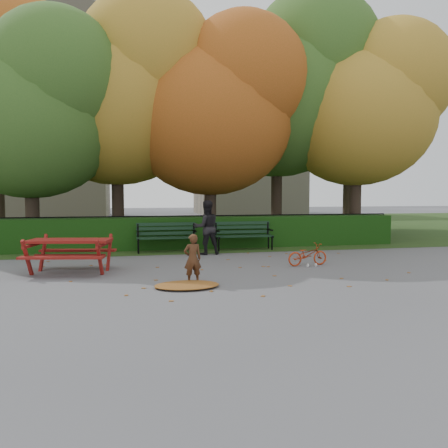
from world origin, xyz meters
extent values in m
plane|color=slate|center=(0.00, 0.00, 0.00)|extent=(90.00, 90.00, 0.00)
plane|color=#1F3812|center=(0.00, 14.00, 0.01)|extent=(90.00, 90.00, 0.00)
cube|color=#9F9580|center=(-9.00, 26.00, 7.50)|extent=(10.00, 7.00, 15.00)
cube|color=#9F9580|center=(8.00, 28.00, 6.00)|extent=(9.00, 6.00, 12.00)
cube|color=black|center=(0.00, 4.50, 0.50)|extent=(13.00, 0.90, 1.00)
cube|color=black|center=(0.00, 5.30, 0.08)|extent=(14.00, 0.04, 0.04)
cube|color=black|center=(0.00, 5.30, 1.00)|extent=(14.00, 0.04, 0.04)
cylinder|color=black|center=(-3.00, 5.30, 0.50)|extent=(0.03, 0.03, 1.00)
cylinder|color=black|center=(0.00, 5.30, 0.50)|extent=(0.03, 0.03, 1.00)
cylinder|color=black|center=(3.00, 5.30, 0.50)|extent=(0.03, 0.03, 1.00)
cylinder|color=black|center=(6.50, 5.30, 0.50)|extent=(0.03, 0.03, 1.00)
cylinder|color=#2C221A|center=(-5.50, 5.80, 1.31)|extent=(0.44, 0.44, 2.62)
ellipsoid|color=#30561E|center=(-5.50, 5.80, 4.12)|extent=(5.60, 5.60, 5.04)
sphere|color=#30561E|center=(-4.52, 5.10, 5.38)|extent=(4.20, 4.20, 4.20)
cylinder|color=#2C221A|center=(-2.80, 7.00, 1.57)|extent=(0.44, 0.44, 3.15)
ellipsoid|color=olive|center=(-2.80, 7.00, 4.95)|extent=(6.40, 6.40, 5.76)
sphere|color=olive|center=(-1.68, 6.20, 6.39)|extent=(4.80, 4.80, 4.80)
cylinder|color=#2C221A|center=(0.50, 6.20, 1.40)|extent=(0.44, 0.44, 2.80)
ellipsoid|color=brown|center=(0.50, 6.20, 4.40)|extent=(6.00, 6.00, 5.40)
sphere|color=brown|center=(1.55, 5.45, 5.75)|extent=(4.50, 4.50, 4.50)
cylinder|color=#2C221A|center=(3.50, 7.50, 1.75)|extent=(0.44, 0.44, 3.50)
ellipsoid|color=#30561E|center=(3.50, 7.50, 5.50)|extent=(6.80, 6.80, 6.12)
sphere|color=#30561E|center=(4.69, 6.65, 7.03)|extent=(5.10, 5.10, 5.10)
cylinder|color=#2C221A|center=(6.20, 6.00, 1.49)|extent=(0.44, 0.44, 2.97)
ellipsoid|color=olive|center=(6.20, 6.00, 4.68)|extent=(5.80, 5.80, 5.22)
sphere|color=olive|center=(7.21, 5.28, 5.98)|extent=(4.35, 4.35, 4.35)
sphere|color=brown|center=(-6.35, 8.68, 6.71)|extent=(4.95, 4.95, 4.95)
cylinder|color=#2C221A|center=(8.00, 10.00, 1.57)|extent=(0.44, 0.44, 3.15)
ellipsoid|color=#30561E|center=(8.00, 10.00, 4.95)|extent=(6.00, 6.00, 5.40)
sphere|color=#30561E|center=(9.05, 9.25, 6.30)|extent=(4.50, 4.50, 4.50)
cube|color=black|center=(-1.30, 3.42, 0.44)|extent=(1.80, 0.12, 0.04)
cube|color=black|center=(-1.30, 3.60, 0.44)|extent=(1.80, 0.12, 0.04)
cube|color=black|center=(-1.30, 3.78, 0.44)|extent=(1.80, 0.12, 0.04)
cube|color=black|center=(-1.30, 3.87, 0.55)|extent=(1.80, 0.05, 0.10)
cube|color=black|center=(-1.30, 3.87, 0.70)|extent=(1.80, 0.05, 0.10)
cube|color=black|center=(-1.30, 3.87, 0.83)|extent=(1.80, 0.05, 0.10)
cube|color=black|center=(-2.15, 3.60, 0.42)|extent=(0.05, 0.55, 0.06)
cube|color=black|center=(-2.15, 3.87, 0.65)|extent=(0.05, 0.05, 0.41)
cylinder|color=black|center=(-2.15, 3.42, 0.22)|extent=(0.05, 0.05, 0.44)
cylinder|color=black|center=(-2.15, 3.78, 0.22)|extent=(0.05, 0.05, 0.44)
cube|color=black|center=(-2.15, 3.62, 0.62)|extent=(0.05, 0.45, 0.04)
cube|color=black|center=(-0.45, 3.60, 0.42)|extent=(0.05, 0.55, 0.06)
cube|color=black|center=(-0.45, 3.87, 0.65)|extent=(0.05, 0.05, 0.41)
cylinder|color=black|center=(-0.45, 3.42, 0.22)|extent=(0.05, 0.05, 0.44)
cylinder|color=black|center=(-0.45, 3.78, 0.22)|extent=(0.05, 0.05, 0.44)
cube|color=black|center=(-0.45, 3.62, 0.62)|extent=(0.05, 0.45, 0.04)
cube|color=black|center=(1.10, 3.42, 0.44)|extent=(1.80, 0.12, 0.04)
cube|color=black|center=(1.10, 3.60, 0.44)|extent=(1.80, 0.12, 0.04)
cube|color=black|center=(1.10, 3.78, 0.44)|extent=(1.80, 0.12, 0.04)
cube|color=black|center=(1.10, 3.87, 0.55)|extent=(1.80, 0.05, 0.10)
cube|color=black|center=(1.10, 3.87, 0.70)|extent=(1.80, 0.05, 0.10)
cube|color=black|center=(1.10, 3.87, 0.83)|extent=(1.80, 0.05, 0.10)
cube|color=black|center=(0.25, 3.60, 0.42)|extent=(0.05, 0.55, 0.06)
cube|color=black|center=(0.25, 3.87, 0.65)|extent=(0.05, 0.05, 0.41)
cylinder|color=black|center=(0.25, 3.42, 0.22)|extent=(0.05, 0.05, 0.44)
cylinder|color=black|center=(0.25, 3.78, 0.22)|extent=(0.05, 0.05, 0.44)
cube|color=black|center=(0.25, 3.62, 0.62)|extent=(0.05, 0.45, 0.04)
cube|color=black|center=(1.95, 3.60, 0.42)|extent=(0.05, 0.55, 0.06)
cube|color=black|center=(1.95, 3.87, 0.65)|extent=(0.05, 0.05, 0.41)
cylinder|color=black|center=(1.95, 3.42, 0.22)|extent=(0.05, 0.05, 0.44)
cylinder|color=black|center=(1.95, 3.78, 0.22)|extent=(0.05, 0.05, 0.44)
cube|color=black|center=(1.95, 3.62, 0.62)|extent=(0.05, 0.45, 0.04)
cube|color=maroon|center=(-3.69, 0.63, 0.72)|extent=(1.86, 1.04, 0.06)
cube|color=maroon|center=(-3.80, 0.06, 0.43)|extent=(1.77, 0.56, 0.05)
cube|color=maroon|center=(-3.59, 1.21, 0.43)|extent=(1.77, 0.56, 0.05)
cube|color=maroon|center=(-4.52, 0.34, 0.39)|extent=(0.15, 0.51, 0.85)
cube|color=maroon|center=(-4.36, 1.21, 0.39)|extent=(0.15, 0.51, 0.85)
cube|color=maroon|center=(-4.44, 0.77, 0.64)|extent=(0.30, 1.30, 0.06)
cube|color=maroon|center=(-3.03, 0.06, 0.39)|extent=(0.15, 0.51, 0.85)
cube|color=maroon|center=(-2.87, 0.93, 0.39)|extent=(0.15, 0.51, 0.85)
cube|color=maroon|center=(-2.95, 0.49, 0.64)|extent=(0.30, 1.30, 0.06)
cube|color=maroon|center=(-3.69, 0.63, 0.39)|extent=(1.54, 0.34, 0.06)
ellipsoid|color=brown|center=(-1.35, -1.42, 0.04)|extent=(1.28, 0.92, 0.09)
imported|color=#452816|center=(-1.20, -1.10, 0.49)|extent=(0.39, 0.28, 0.98)
imported|color=black|center=(-0.22, 2.90, 0.78)|extent=(0.81, 0.66, 1.57)
imported|color=#A32C0F|center=(1.86, 0.42, 0.27)|extent=(1.08, 0.48, 0.55)
camera|label=1|loc=(-2.39, -9.49, 1.76)|focal=35.00mm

